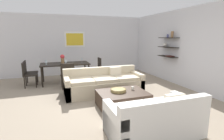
% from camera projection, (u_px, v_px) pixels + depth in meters
% --- Properties ---
extents(ground_plane, '(18.00, 18.00, 0.00)m').
position_uv_depth(ground_plane, '(102.00, 97.00, 5.07)').
color(ground_plane, gray).
extents(back_wall_unit, '(8.40, 0.09, 2.70)m').
position_uv_depth(back_wall_unit, '(87.00, 45.00, 8.17)').
color(back_wall_unit, silver).
rests_on(back_wall_unit, ground).
extents(right_wall_shelf_unit, '(0.34, 8.20, 2.70)m').
position_uv_depth(right_wall_shelf_unit, '(176.00, 47.00, 6.36)').
color(right_wall_shelf_unit, silver).
rests_on(right_wall_shelf_unit, ground).
extents(sofa_beige, '(2.37, 0.90, 0.78)m').
position_uv_depth(sofa_beige, '(104.00, 84.00, 5.37)').
color(sofa_beige, beige).
rests_on(sofa_beige, ground).
extents(loveseat_white, '(1.64, 0.90, 0.78)m').
position_uv_depth(loveseat_white, '(155.00, 119.00, 3.08)').
color(loveseat_white, white).
rests_on(loveseat_white, ground).
extents(coffee_table, '(1.20, 0.91, 0.38)m').
position_uv_depth(coffee_table, '(122.00, 99.00, 4.36)').
color(coffee_table, '#38281E').
rests_on(coffee_table, ground).
extents(decorative_bowl, '(0.39, 0.39, 0.08)m').
position_uv_depth(decorative_bowl, '(118.00, 90.00, 4.35)').
color(decorative_bowl, '#99844C').
rests_on(decorative_bowl, coffee_table).
extents(candle_jar, '(0.08, 0.08, 0.08)m').
position_uv_depth(candle_jar, '(133.00, 88.00, 4.49)').
color(candle_jar, silver).
rests_on(candle_jar, coffee_table).
extents(dining_table, '(1.77, 0.90, 0.75)m').
position_uv_depth(dining_table, '(65.00, 65.00, 6.57)').
color(dining_table, black).
rests_on(dining_table, ground).
extents(dining_chair_foot, '(0.44, 0.44, 0.88)m').
position_uv_depth(dining_chair_foot, '(67.00, 74.00, 5.81)').
color(dining_chair_foot, black).
rests_on(dining_chair_foot, ground).
extents(dining_chair_left_far, '(0.44, 0.44, 0.88)m').
position_uv_depth(dining_chair_left_far, '(29.00, 71.00, 6.37)').
color(dining_chair_left_far, black).
rests_on(dining_chair_left_far, ground).
extents(dining_chair_left_near, '(0.44, 0.44, 0.88)m').
position_uv_depth(dining_chair_left_near, '(27.00, 73.00, 5.99)').
color(dining_chair_left_near, black).
rests_on(dining_chair_left_near, ground).
extents(dining_chair_right_far, '(0.44, 0.44, 0.88)m').
position_uv_depth(dining_chair_right_far, '(97.00, 67.00, 7.21)').
color(dining_chair_right_far, black).
rests_on(dining_chair_right_far, ground).
extents(wine_glass_left_near, '(0.08, 0.08, 0.16)m').
position_uv_depth(wine_glass_left_near, '(46.00, 62.00, 6.22)').
color(wine_glass_left_near, silver).
rests_on(wine_glass_left_near, dining_table).
extents(wine_glass_left_far, '(0.06, 0.06, 0.14)m').
position_uv_depth(wine_glass_left_far, '(46.00, 61.00, 6.42)').
color(wine_glass_left_far, silver).
rests_on(wine_glass_left_far, dining_table).
extents(wine_glass_right_far, '(0.07, 0.07, 0.15)m').
position_uv_depth(wine_glass_right_far, '(82.00, 59.00, 6.86)').
color(wine_glass_right_far, silver).
rests_on(wine_glass_right_far, dining_table).
extents(wine_glass_foot, '(0.06, 0.06, 0.16)m').
position_uv_depth(wine_glass_foot, '(66.00, 62.00, 6.17)').
color(wine_glass_foot, silver).
rests_on(wine_glass_foot, dining_table).
extents(centerpiece_vase, '(0.16, 0.16, 0.33)m').
position_uv_depth(centerpiece_vase, '(62.00, 58.00, 6.53)').
color(centerpiece_vase, olive).
rests_on(centerpiece_vase, dining_table).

